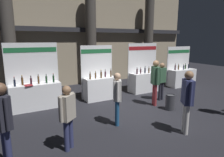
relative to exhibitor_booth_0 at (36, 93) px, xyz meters
The scene contains 13 objects.
ground_plane 3.89m from the exhibitor_booth_0, 29.40° to the right, with size 28.89×28.89×0.00m, color black.
hall_colonnade 5.07m from the exhibitor_booth_0, 42.83° to the left, with size 14.44×1.21×5.68m.
exhibitor_booth_0 is the anchor object (origin of this frame).
exhibitor_booth_1 2.66m from the exhibitor_booth_0, ahead, with size 1.49×0.66×2.35m.
exhibitor_booth_2 5.24m from the exhibitor_booth_0, ahead, with size 1.74×0.66×2.42m.
exhibitor_booth_3 7.77m from the exhibitor_booth_0, ahead, with size 1.71×0.66×2.21m.
trash_bin 5.10m from the exhibitor_booth_0, 30.26° to the right, with size 0.35×0.35×0.58m.
visitor_1 4.64m from the exhibitor_booth_0, 24.04° to the right, with size 0.36×0.51×1.81m.
visitor_2 5.37m from the exhibitor_booth_0, 50.68° to the right, with size 0.41×0.50×1.79m.
visitor_3 3.40m from the exhibitor_booth_0, 85.25° to the right, with size 0.44×0.42×1.58m.
visitor_5 5.15m from the exhibitor_booth_0, 16.83° to the right, with size 0.52×0.23×1.63m.
visitor_7 3.64m from the exhibitor_booth_0, 106.33° to the right, with size 0.33×0.49×1.80m.
visitor_8 3.41m from the exhibitor_booth_0, 54.13° to the right, with size 0.36×0.46×1.64m.
Camera 1 is at (-4.21, -5.73, 2.61)m, focal length 31.08 mm.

